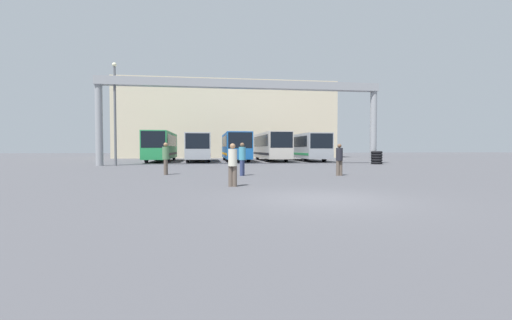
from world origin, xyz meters
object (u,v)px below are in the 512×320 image
object	(u,v)px
bus_slot_3	(271,145)
pedestrian_near_left	(339,159)
bus_slot_4	(306,146)
pedestrian_mid_right	(233,164)
bus_slot_1	(199,146)
pedestrian_near_right	(242,158)
tire_stack	(377,158)
bus_slot_0	(161,145)
pedestrian_mid_left	(166,158)
bus_slot_2	(235,145)
lamp_post	(115,110)

from	to	relation	value
bus_slot_3	pedestrian_near_left	bearing A→B (deg)	-91.05
bus_slot_4	pedestrian_mid_right	world-z (taller)	bus_slot_4
bus_slot_1	bus_slot_3	distance (m)	8.29
bus_slot_1	pedestrian_near_right	distance (m)	20.79
bus_slot_3	pedestrian_near_right	bearing A→B (deg)	-104.56
bus_slot_1	tire_stack	bearing A→B (deg)	-29.04
pedestrian_near_right	pedestrian_near_left	world-z (taller)	pedestrian_near_right
bus_slot_0	bus_slot_1	world-z (taller)	bus_slot_0
bus_slot_4	pedestrian_mid_left	world-z (taller)	bus_slot_4
bus_slot_1	pedestrian_mid_right	world-z (taller)	bus_slot_1
bus_slot_0	bus_slot_4	world-z (taller)	bus_slot_0
bus_slot_4	pedestrian_mid_left	xyz separation A→B (m)	(-13.75, -19.60, -0.83)
bus_slot_2	pedestrian_near_right	xyz separation A→B (m)	(-1.38, -21.05, -0.87)
lamp_post	pedestrian_near_left	bearing A→B (deg)	-40.78
bus_slot_1	bus_slot_2	xyz separation A→B (m)	(4.13, 0.45, 0.07)
bus_slot_4	tire_stack	size ratio (longest dim) A/B	9.31
bus_slot_3	pedestrian_near_right	distance (m)	21.97
bus_slot_1	bus_slot_3	bearing A→B (deg)	4.50
bus_slot_3	pedestrian_near_left	xyz separation A→B (m)	(-0.40, -21.95, -0.95)
pedestrian_mid_left	lamp_post	distance (m)	12.38
bus_slot_3	bus_slot_4	bearing A→B (deg)	-5.38
bus_slot_3	pedestrian_mid_right	distance (m)	27.14
pedestrian_near_left	pedestrian_mid_left	bearing A→B (deg)	-13.69
pedestrian_mid_left	pedestrian_near_right	xyz separation A→B (m)	(4.10, -1.25, -0.01)
pedestrian_mid_left	bus_slot_4	bearing A→B (deg)	149.48
pedestrian_near_right	pedestrian_near_left	size ratio (longest dim) A/B	1.03
pedestrian_mid_left	tire_stack	xyz separation A→B (m)	(17.72, 10.26, -0.34)
pedestrian_mid_right	tire_stack	xyz separation A→B (m)	(14.51, 16.62, -0.27)
bus_slot_0	pedestrian_mid_left	distance (m)	20.01
tire_stack	bus_slot_0	bearing A→B (deg)	155.04
bus_slot_0	pedestrian_mid_left	world-z (taller)	bus_slot_0
bus_slot_0	tire_stack	xyz separation A→B (m)	(20.50, -9.54, -1.24)
bus_slot_3	pedestrian_near_right	size ratio (longest dim) A/B	6.83
bus_slot_3	pedestrian_near_left	world-z (taller)	bus_slot_3
bus_slot_1	pedestrian_near_left	world-z (taller)	bus_slot_1
pedestrian_near_left	tire_stack	distance (m)	14.89
bus_slot_0	pedestrian_near_right	xyz separation A→B (m)	(6.88, -21.05, -0.91)
bus_slot_0	pedestrian_near_left	size ratio (longest dim) A/B	6.83
bus_slot_3	tire_stack	size ratio (longest dim) A/B	9.96
bus_slot_4	pedestrian_mid_left	bearing A→B (deg)	-125.04
bus_slot_1	tire_stack	xyz separation A→B (m)	(16.37, -9.09, -1.13)
bus_slot_3	pedestrian_mid_left	world-z (taller)	bus_slot_3
bus_slot_4	pedestrian_mid_right	size ratio (longest dim) A/B	6.83
bus_slot_4	bus_slot_0	bearing A→B (deg)	179.33
bus_slot_0	bus_slot_4	xyz separation A→B (m)	(16.53, -0.19, -0.07)
pedestrian_near_left	lamp_post	bearing A→B (deg)	-42.47
bus_slot_0	bus_slot_1	distance (m)	4.16
bus_slot_3	lamp_post	size ratio (longest dim) A/B	1.40
bus_slot_4	pedestrian_near_right	size ratio (longest dim) A/B	6.38
pedestrian_mid_left	pedestrian_mid_right	size ratio (longest dim) A/B	1.08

